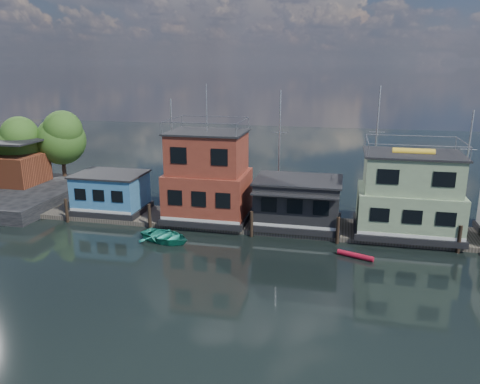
% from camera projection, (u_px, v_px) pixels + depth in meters
% --- Properties ---
extents(ground, '(160.00, 160.00, 0.00)m').
position_uv_depth(ground, '(285.00, 293.00, 29.38)').
color(ground, black).
rests_on(ground, ground).
extents(dock, '(48.00, 5.00, 0.40)m').
position_uv_depth(dock, '(303.00, 227.00, 40.62)').
color(dock, '#595147').
rests_on(dock, ground).
extents(houseboat_blue, '(6.40, 4.90, 3.66)m').
position_uv_depth(houseboat_blue, '(111.00, 193.00, 43.85)').
color(houseboat_blue, black).
rests_on(houseboat_blue, dock).
extents(houseboat_red, '(7.40, 5.90, 11.86)m').
position_uv_depth(houseboat_red, '(208.00, 178.00, 41.36)').
color(houseboat_red, black).
rests_on(houseboat_red, dock).
extents(houseboat_dark, '(7.40, 6.10, 4.06)m').
position_uv_depth(houseboat_dark, '(298.00, 202.00, 40.12)').
color(houseboat_dark, black).
rests_on(houseboat_dark, dock).
extents(houseboat_green, '(8.40, 5.90, 7.03)m').
position_uv_depth(houseboat_green, '(409.00, 195.00, 37.95)').
color(houseboat_green, black).
rests_on(houseboat_green, dock).
extents(pilings, '(42.28, 0.28, 2.20)m').
position_uv_depth(pilings, '(296.00, 227.00, 37.82)').
color(pilings, '#2D2116').
rests_on(pilings, ground).
extents(background_masts, '(36.40, 0.16, 12.00)m').
position_uv_depth(background_masts, '(361.00, 156.00, 43.85)').
color(background_masts, silver).
rests_on(background_masts, ground).
extents(shore, '(12.40, 15.72, 8.24)m').
position_uv_depth(shore, '(18.00, 164.00, 49.75)').
color(shore, black).
rests_on(shore, ground).
extents(dinghy_teal, '(5.23, 4.46, 0.92)m').
position_uv_depth(dinghy_teal, '(166.00, 236.00, 37.65)').
color(dinghy_teal, teal).
rests_on(dinghy_teal, ground).
extents(red_kayak, '(2.68, 1.35, 0.40)m').
position_uv_depth(red_kayak, '(355.00, 255.00, 34.56)').
color(red_kayak, '#A91228').
rests_on(red_kayak, ground).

